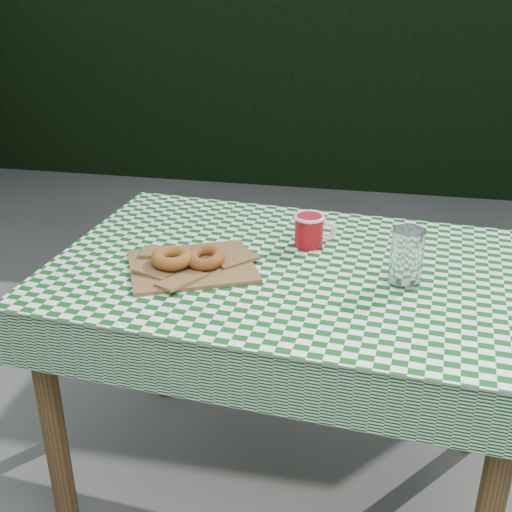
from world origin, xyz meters
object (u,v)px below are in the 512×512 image
Objects in this scene: table at (286,386)px; drinking_glass at (407,257)px; coffee_mug at (309,231)px; paper_bag at (192,265)px.

table is 8.39× the size of drinking_glass.
table is at bearing 170.63° from drinking_glass.
drinking_glass is at bearing -45.29° from coffee_mug.
coffee_mug is at bearing 144.57° from drinking_glass.
drinking_glass reaches higher than table.
drinking_glass is (0.26, -0.18, 0.03)m from coffee_mug.
coffee_mug is at bearing 35.46° from paper_bag.
paper_bag is at bearing -154.40° from coffee_mug.
table is 0.45m from coffee_mug.
drinking_glass is (0.53, 0.01, 0.06)m from paper_bag.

